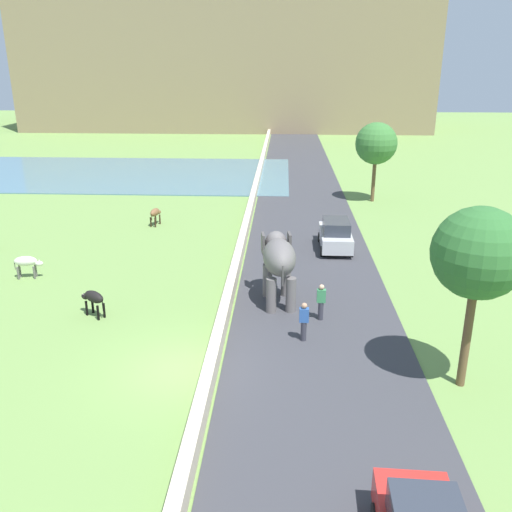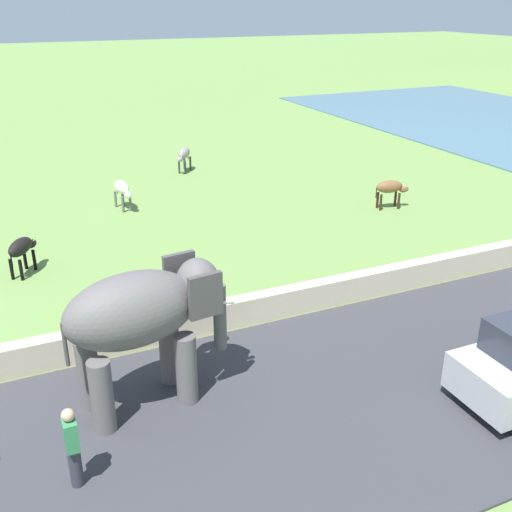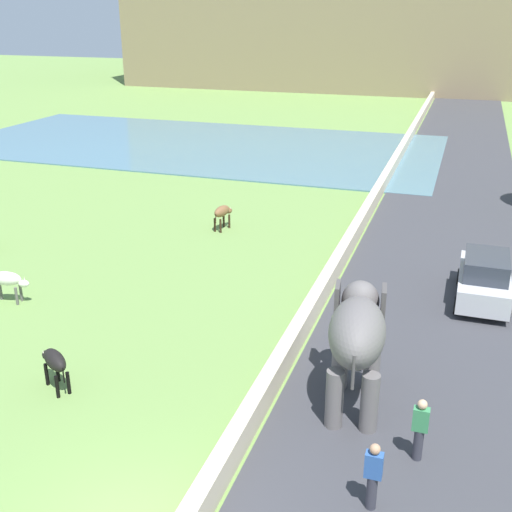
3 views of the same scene
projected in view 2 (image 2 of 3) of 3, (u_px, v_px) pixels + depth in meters
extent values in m
cube|color=beige|center=(510.00, 253.00, 18.79)|extent=(0.40, 110.00, 0.76)
ellipsoid|color=#605B5B|center=(132.00, 310.00, 11.52)|extent=(1.72, 2.85, 1.50)
cylinder|color=#605B5B|center=(170.00, 351.00, 12.84)|extent=(0.44, 0.44, 1.60)
cylinder|color=#605B5B|center=(186.00, 370.00, 12.18)|extent=(0.44, 0.44, 1.60)
cylinder|color=#605B5B|center=(89.00, 376.00, 12.00)|extent=(0.44, 0.44, 1.60)
cylinder|color=#605B5B|center=(102.00, 398.00, 11.34)|extent=(0.44, 0.44, 1.60)
ellipsoid|color=#605B5B|center=(198.00, 284.00, 12.12)|extent=(1.10, 1.02, 1.10)
cube|color=#484444|center=(179.00, 273.00, 12.51)|extent=(0.20, 0.71, 0.90)
cube|color=#484444|center=(206.00, 296.00, 11.57)|extent=(0.20, 0.71, 0.90)
cylinder|color=#605B5B|center=(220.00, 317.00, 12.70)|extent=(0.28, 0.28, 1.50)
cone|color=silver|center=(212.00, 295.00, 12.66)|extent=(0.19, 0.57, 0.17)
cone|color=silver|center=(221.00, 303.00, 12.31)|extent=(0.19, 0.57, 0.17)
cylinder|color=#484444|center=(65.00, 345.00, 11.02)|extent=(0.08, 0.08, 0.90)
cylinder|color=#33333D|center=(76.00, 467.00, 10.18)|extent=(0.22, 0.22, 0.85)
cube|color=#388451|center=(71.00, 434.00, 9.90)|extent=(0.36, 0.22, 0.56)
sphere|color=tan|center=(68.00, 415.00, 9.74)|extent=(0.22, 0.22, 0.22)
cylinder|color=black|center=(468.00, 377.00, 12.80)|extent=(0.18, 0.60, 0.60)
ellipsoid|color=brown|center=(389.00, 187.00, 23.60)|extent=(0.64, 1.16, 0.50)
cylinder|color=#302014|center=(395.00, 199.00, 24.05)|extent=(0.10, 0.10, 0.65)
cylinder|color=#302014|center=(399.00, 201.00, 23.77)|extent=(0.10, 0.10, 0.65)
cylinder|color=#302014|center=(378.00, 200.00, 23.88)|extent=(0.10, 0.10, 0.65)
cylinder|color=#302014|center=(381.00, 202.00, 23.60)|extent=(0.10, 0.10, 0.65)
ellipsoid|color=brown|center=(404.00, 189.00, 23.79)|extent=(0.31, 0.44, 0.26)
cone|color=beige|center=(403.00, 184.00, 23.81)|extent=(0.04, 0.04, 0.12)
cone|color=beige|center=(405.00, 186.00, 23.65)|extent=(0.04, 0.04, 0.12)
cylinder|color=#302014|center=(376.00, 192.00, 23.56)|extent=(0.04, 0.04, 0.45)
ellipsoid|color=black|center=(20.00, 247.00, 17.91)|extent=(1.16, 0.98, 0.50)
cylinder|color=black|center=(25.00, 259.00, 18.51)|extent=(0.10, 0.10, 0.65)
cylinder|color=black|center=(34.00, 260.00, 18.46)|extent=(0.10, 0.10, 0.65)
cylinder|color=black|center=(12.00, 269.00, 17.81)|extent=(0.10, 0.10, 0.65)
cylinder|color=black|center=(21.00, 270.00, 17.76)|extent=(0.10, 0.10, 0.65)
ellipsoid|color=black|center=(32.00, 244.00, 18.54)|extent=(0.47, 0.42, 0.26)
cone|color=beige|center=(28.00, 238.00, 18.49)|extent=(0.04, 0.04, 0.12)
cone|color=beige|center=(34.00, 239.00, 18.46)|extent=(0.04, 0.04, 0.12)
cylinder|color=black|center=(12.00, 260.00, 17.50)|extent=(0.04, 0.04, 0.45)
ellipsoid|color=silver|center=(122.00, 187.00, 23.54)|extent=(1.16, 0.61, 0.50)
cylinder|color=#595753|center=(130.00, 203.00, 23.55)|extent=(0.10, 0.10, 0.65)
cylinder|color=#595753|center=(123.00, 204.00, 23.39)|extent=(0.10, 0.10, 0.65)
cylinder|color=#595753|center=(123.00, 198.00, 24.14)|extent=(0.10, 0.10, 0.65)
cylinder|color=#595753|center=(116.00, 199.00, 23.98)|extent=(0.10, 0.10, 0.65)
ellipsoid|color=silver|center=(128.00, 195.00, 23.11)|extent=(0.43, 0.30, 0.26)
cone|color=beige|center=(130.00, 190.00, 23.09)|extent=(0.04, 0.04, 0.12)
cone|color=beige|center=(126.00, 191.00, 23.00)|extent=(0.04, 0.04, 0.12)
cylinder|color=#595753|center=(117.00, 189.00, 24.03)|extent=(0.04, 0.04, 0.45)
ellipsoid|color=gray|center=(184.00, 153.00, 28.64)|extent=(1.14, 1.01, 0.50)
cylinder|color=#373533|center=(185.00, 167.00, 28.49)|extent=(0.10, 0.10, 0.65)
cylinder|color=#373533|center=(179.00, 167.00, 28.55)|extent=(0.10, 0.10, 0.65)
cylinder|color=#373533|center=(190.00, 163.00, 29.18)|extent=(0.10, 0.10, 0.65)
cylinder|color=#373533|center=(184.00, 163.00, 29.24)|extent=(0.10, 0.10, 0.65)
ellipsoid|color=gray|center=(180.00, 160.00, 28.13)|extent=(0.46, 0.43, 0.26)
cone|color=beige|center=(182.00, 156.00, 28.04)|extent=(0.04, 0.04, 0.12)
cone|color=beige|center=(178.00, 156.00, 28.08)|extent=(0.04, 0.04, 0.12)
cylinder|color=#373533|center=(188.00, 155.00, 29.20)|extent=(0.04, 0.04, 0.45)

